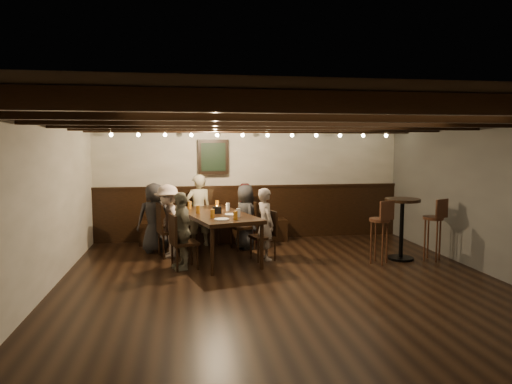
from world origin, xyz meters
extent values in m
plane|color=black|center=(0.00, 0.00, 0.00)|extent=(7.00, 7.00, 0.00)
plane|color=black|center=(0.00, 0.00, 2.40)|extent=(7.00, 7.00, 0.00)
plane|color=#BCB8A5|center=(0.00, 3.50, 1.20)|extent=(6.50, 0.00, 6.50)
plane|color=#4A4A48|center=(3.25, 0.00, 1.20)|extent=(0.00, 7.00, 7.00)
plane|color=#BCB8A5|center=(-3.25, 0.00, 1.20)|extent=(0.00, 7.00, 7.00)
cube|color=black|center=(0.00, 3.46, 0.55)|extent=(6.50, 0.08, 1.10)
cube|color=black|center=(-0.80, 3.20, 0.23)|extent=(3.00, 0.45, 0.45)
cube|color=black|center=(-0.80, 3.40, 1.75)|extent=(0.62, 0.12, 0.72)
cube|color=black|center=(-0.80, 3.33, 1.75)|extent=(0.50, 0.02, 0.58)
cube|color=black|center=(0.00, -2.90, 2.31)|extent=(6.50, 0.10, 0.16)
cube|color=black|center=(0.00, -1.74, 2.31)|extent=(6.50, 0.10, 0.16)
cube|color=black|center=(0.00, -0.58, 2.31)|extent=(6.50, 0.10, 0.16)
cube|color=black|center=(0.00, 0.58, 2.31)|extent=(6.50, 0.10, 0.16)
cube|color=black|center=(0.00, 1.74, 2.31)|extent=(6.50, 0.10, 0.16)
cube|color=black|center=(0.00, 2.90, 2.31)|extent=(6.50, 0.10, 0.16)
sphere|color=#FFE099|center=(-2.75, 2.88, 2.19)|extent=(0.07, 0.07, 0.07)
sphere|color=#FFE099|center=(-1.38, 2.88, 2.19)|extent=(0.07, 0.07, 0.07)
sphere|color=#FFE099|center=(0.00, 2.88, 2.19)|extent=(0.07, 0.07, 0.07)
sphere|color=#FFE099|center=(1.38, 2.88, 2.19)|extent=(0.07, 0.07, 0.07)
sphere|color=#FFE099|center=(2.75, 2.88, 2.19)|extent=(0.07, 0.07, 0.07)
cube|color=black|center=(-0.86, 1.86, 0.77)|extent=(1.50, 2.33, 0.06)
cylinder|color=black|center=(-0.99, 0.78, 0.37)|extent=(0.06, 0.06, 0.74)
cylinder|color=black|center=(-1.53, 2.72, 0.37)|extent=(0.06, 0.06, 0.74)
cylinder|color=black|center=(-0.18, 1.00, 0.37)|extent=(0.06, 0.06, 0.74)
cylinder|color=black|center=(-0.72, 2.95, 0.37)|extent=(0.06, 0.06, 0.74)
cube|color=black|center=(-1.65, 2.11, 0.46)|extent=(0.54, 0.54, 0.05)
cube|color=black|center=(-1.84, 2.06, 0.72)|extent=(0.16, 0.44, 0.48)
cube|color=black|center=(-1.41, 1.24, 0.42)|extent=(0.50, 0.50, 0.05)
cube|color=black|center=(-1.59, 1.19, 0.67)|extent=(0.15, 0.40, 0.45)
cube|color=black|center=(-0.30, 2.48, 0.44)|extent=(0.52, 0.52, 0.05)
cube|color=black|center=(-0.12, 2.53, 0.69)|extent=(0.15, 0.42, 0.46)
cube|color=black|center=(-0.06, 1.61, 0.40)|extent=(0.48, 0.48, 0.05)
cube|color=black|center=(0.11, 1.66, 0.64)|extent=(0.14, 0.39, 0.43)
imported|color=#28282B|center=(-1.96, 2.49, 0.65)|extent=(0.72, 0.57, 1.30)
imported|color=#9F9A7F|center=(-1.13, 2.87, 0.71)|extent=(0.59, 0.47, 1.42)
imported|color=#581E1F|center=(-0.22, 2.97, 0.62)|extent=(0.70, 0.61, 1.23)
imported|color=#B9A69D|center=(-1.70, 2.10, 0.65)|extent=(0.69, 0.94, 1.30)
imported|color=gray|center=(-1.46, 1.23, 0.63)|extent=(0.49, 0.79, 1.26)
imported|color=#252527|center=(-0.25, 2.49, 0.62)|extent=(0.54, 0.69, 1.24)
imported|color=gray|center=(-0.01, 1.63, 0.63)|extent=(0.41, 0.52, 1.26)
cylinder|color=#BF7219|center=(-1.31, 2.46, 0.88)|extent=(0.07, 0.07, 0.14)
cylinder|color=#BF7219|center=(-0.79, 2.55, 0.88)|extent=(0.07, 0.07, 0.14)
cylinder|color=#BF7219|center=(-1.17, 1.88, 0.88)|extent=(0.07, 0.07, 0.14)
cylinder|color=silver|center=(-0.62, 2.13, 0.88)|extent=(0.07, 0.07, 0.14)
cylinder|color=#BF7219|center=(-0.95, 1.37, 0.88)|extent=(0.07, 0.07, 0.14)
cylinder|color=silver|center=(-0.52, 1.38, 0.88)|extent=(0.07, 0.07, 0.14)
cylinder|color=#BF7219|center=(-0.60, 1.10, 0.88)|extent=(0.07, 0.07, 0.14)
cylinder|color=white|center=(-0.81, 1.15, 0.81)|extent=(0.24, 0.24, 0.01)
cylinder|color=white|center=(-0.60, 1.62, 0.81)|extent=(0.24, 0.24, 0.01)
cube|color=black|center=(-0.84, 1.81, 0.87)|extent=(0.15, 0.10, 0.12)
cylinder|color=beige|center=(-0.82, 2.18, 0.83)|extent=(0.05, 0.05, 0.05)
cylinder|color=black|center=(2.34, 1.26, 0.02)|extent=(0.44, 0.44, 0.04)
cylinder|color=black|center=(2.34, 1.26, 0.52)|extent=(0.07, 0.07, 1.01)
cylinder|color=black|center=(2.34, 1.26, 1.05)|extent=(0.61, 0.61, 0.05)
cylinder|color=#341C10|center=(1.84, 1.06, 0.75)|extent=(0.34, 0.34, 0.05)
cube|color=#341C10|center=(1.89, 0.90, 0.93)|extent=(0.29, 0.13, 0.32)
cylinder|color=#341C10|center=(2.84, 1.11, 0.75)|extent=(0.34, 0.34, 0.05)
cube|color=#341C10|center=(2.90, 0.96, 0.93)|extent=(0.29, 0.15, 0.32)
camera|label=1|loc=(-1.39, -6.09, 2.01)|focal=32.00mm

